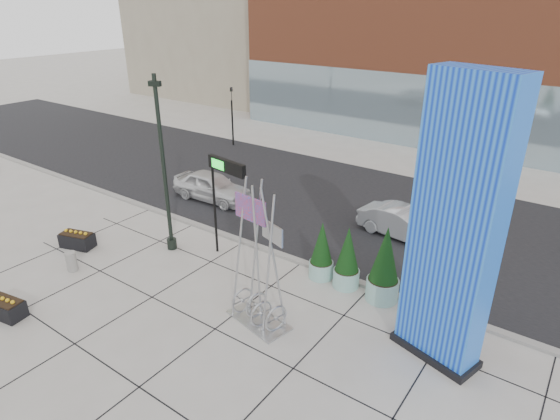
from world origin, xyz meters
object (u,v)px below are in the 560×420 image
Objects in this scene: public_art_sculpture at (259,288)px; lamp_post at (165,183)px; concrete_bollard at (71,261)px; car_silver_mid at (403,224)px; overhead_street_sign at (226,173)px; blue_pylon at (454,234)px; car_white_west at (212,186)px.

lamp_post is at bearing 176.38° from public_art_sculpture.
concrete_bollard is 13.66m from car_silver_mid.
lamp_post is at bearing -149.86° from overhead_street_sign.
lamp_post is at bearing -163.39° from blue_pylon.
public_art_sculpture is at bearing -27.48° from overhead_street_sign.
blue_pylon is 6.06m from public_art_sculpture.
blue_pylon is 11.16m from lamp_post.
public_art_sculpture is at bearing 177.61° from car_silver_mid.
concrete_bollard is at bearing -148.62° from blue_pylon.
overhead_street_sign reaches higher than car_silver_mid.
lamp_post reaches higher than public_art_sculpture.
lamp_post is at bearing 139.12° from car_silver_mid.
car_white_west is 9.85m from car_silver_mid.
concrete_bollard is (-1.82, -3.43, -2.54)m from lamp_post.
blue_pylon is at bearing -142.97° from car_silver_mid.
car_silver_mid is at bearing 135.49° from blue_pylon.
blue_pylon is 1.14× the size of lamp_post.
car_white_west reaches higher than car_silver_mid.
car_white_west is at bearing 114.63° from lamp_post.
public_art_sculpture is 1.21× the size of car_silver_mid.
concrete_bollard is 0.19× the size of car_silver_mid.
concrete_bollard is 6.87m from overhead_street_sign.
lamp_post is at bearing -157.88° from car_white_west.
car_white_west is at bearing 176.47° from blue_pylon.
car_silver_mid is (5.04, 5.66, -2.93)m from overhead_street_sign.
blue_pylon is at bearing 32.10° from public_art_sculpture.
public_art_sculpture is 6.27× the size of concrete_bollard.
public_art_sculpture is at bearing 12.27° from concrete_bollard.
car_white_west is (-13.34, 4.78, -3.21)m from blue_pylon.
concrete_bollard is at bearing -155.17° from public_art_sculpture.
lamp_post is at bearing 62.04° from concrete_bollard.
lamp_post reaches higher than overhead_street_sign.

